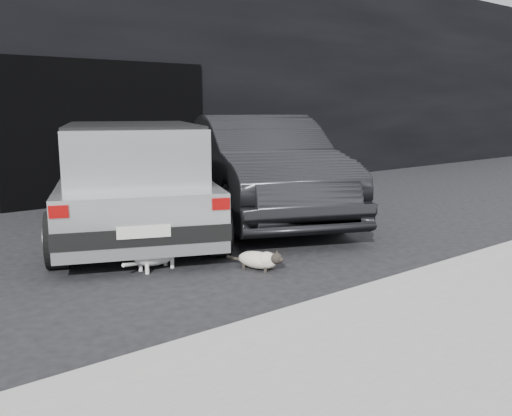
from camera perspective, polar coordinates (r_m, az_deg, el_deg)
ground at (r=6.72m, az=-9.28°, el=-4.76°), size 80.00×80.00×0.00m
building_facade at (r=12.42m, az=-19.15°, el=13.47°), size 34.00×4.00×5.00m
garage_opening at (r=10.53m, az=-15.18°, el=7.75°), size 4.00×0.10×2.60m
curb at (r=5.40m, az=14.12°, el=-8.17°), size 18.00×0.25×0.12m
silver_hatchback at (r=7.63m, az=-12.85°, el=3.41°), size 3.31×4.58×1.54m
second_car at (r=8.79m, az=0.40°, el=4.42°), size 3.52×5.22×1.63m
cat_siamese at (r=5.97m, az=0.50°, el=-5.48°), size 0.39×0.67×0.25m
cat_white at (r=6.08m, az=-10.16°, el=-4.66°), size 0.81×0.31×0.38m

